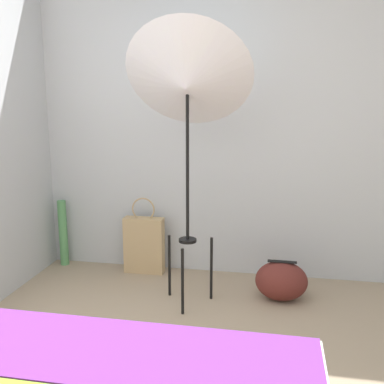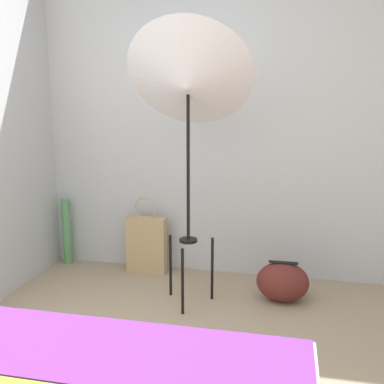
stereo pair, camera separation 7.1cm
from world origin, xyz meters
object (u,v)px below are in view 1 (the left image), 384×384
Objects in this scene: tote_bag at (144,244)px; paper_roll at (63,233)px; photo_umbrella at (187,83)px; duffel_bag at (281,281)px.

tote_bag reaches higher than paper_roll.
photo_umbrella is 3.01× the size of tote_bag.
tote_bag is at bearing -3.10° from paper_roll.
duffel_bag is (1.11, -0.32, -0.10)m from tote_bag.
duffel_bag is at bearing 14.70° from photo_umbrella.
tote_bag is (-0.46, 0.49, -1.27)m from photo_umbrella.
tote_bag is at bearing 164.11° from duffel_bag.
photo_umbrella is 5.14× the size of duffel_bag.
tote_bag is 1.16m from duffel_bag.
photo_umbrella is at bearing -165.30° from duffel_bag.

